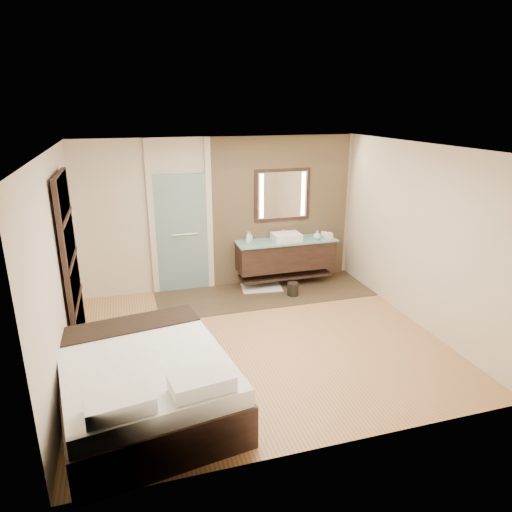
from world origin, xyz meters
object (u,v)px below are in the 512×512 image
object	(u,v)px
vanity	(286,255)
bed	(145,383)
mirror_unit	(282,195)
waste_bin	(293,289)

from	to	relation	value
vanity	bed	bearing A→B (deg)	-131.61
mirror_unit	bed	xyz separation A→B (m)	(-2.73, -3.31, -1.31)
vanity	waste_bin	xyz separation A→B (m)	(-0.06, -0.56, -0.46)
vanity	mirror_unit	distance (m)	1.10
vanity	bed	size ratio (longest dim) A/B	0.78
mirror_unit	bed	world-z (taller)	mirror_unit
mirror_unit	vanity	bearing A→B (deg)	-90.00
vanity	bed	distance (m)	4.12
mirror_unit	bed	distance (m)	4.49
bed	waste_bin	size ratio (longest dim) A/B	9.76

